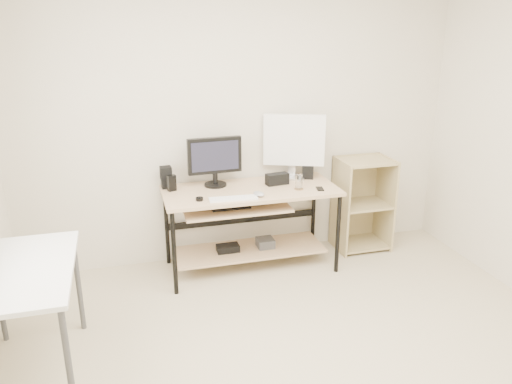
{
  "coord_description": "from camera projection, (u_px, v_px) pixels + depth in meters",
  "views": [
    {
      "loc": [
        -1.05,
        -2.28,
        2.11
      ],
      "look_at": [
        -0.05,
        1.3,
        0.84
      ],
      "focal_mm": 35.0,
      "sensor_mm": 36.0,
      "label": 1
    }
  ],
  "objects": [
    {
      "name": "volume_puck",
      "position": [
        199.0,
        199.0,
        4.01
      ],
      "size": [
        0.06,
        0.06,
        0.03
      ],
      "primitive_type": "cylinder",
      "rotation": [
        0.0,
        0.0,
        0.04
      ],
      "color": "black",
      "rests_on": "desk"
    },
    {
      "name": "mouse",
      "position": [
        259.0,
        194.0,
        4.11
      ],
      "size": [
        0.11,
        0.13,
        0.04
      ],
      "primitive_type": "ellipsoid",
      "rotation": [
        0.0,
        0.0,
        0.4
      ],
      "color": "#AAAAAF",
      "rests_on": "desk"
    },
    {
      "name": "keyboard",
      "position": [
        233.0,
        199.0,
        4.04
      ],
      "size": [
        0.4,
        0.14,
        0.01
      ],
      "primitive_type": "cube",
      "rotation": [
        0.0,
        0.0,
        -0.07
      ],
      "color": "white",
      "rests_on": "desk"
    },
    {
      "name": "coaster",
      "position": [
        299.0,
        189.0,
        4.28
      ],
      "size": [
        0.09,
        0.09,
        0.01
      ],
      "primitive_type": "cylinder",
      "rotation": [
        0.0,
        0.0,
        0.16
      ],
      "color": "olive",
      "rests_on": "desk"
    },
    {
      "name": "room",
      "position": [
        305.0,
        183.0,
        2.6
      ],
      "size": [
        4.01,
        4.01,
        2.62
      ],
      "color": "beige",
      "rests_on": "ground"
    },
    {
      "name": "desk",
      "position": [
        248.0,
        212.0,
        4.36
      ],
      "size": [
        1.5,
        0.65,
        0.75
      ],
      "color": "#CFAE83",
      "rests_on": "ground"
    },
    {
      "name": "white_imac",
      "position": [
        294.0,
        142.0,
        4.48
      ],
      "size": [
        0.53,
        0.25,
        0.59
      ],
      "rotation": [
        0.0,
        0.0,
        -0.37
      ],
      "color": "silver",
      "rests_on": "desk"
    },
    {
      "name": "center_speaker",
      "position": [
        277.0,
        179.0,
        4.4
      ],
      "size": [
        0.21,
        0.11,
        0.1
      ],
      "primitive_type": "cube",
      "rotation": [
        0.0,
        0.0,
        0.13
      ],
      "color": "black",
      "rests_on": "desk"
    },
    {
      "name": "audio_controller",
      "position": [
        172.0,
        183.0,
        4.22
      ],
      "size": [
        0.08,
        0.06,
        0.14
      ],
      "primitive_type": "cube",
      "rotation": [
        0.0,
        0.0,
        0.35
      ],
      "color": "black",
      "rests_on": "desk"
    },
    {
      "name": "drinking_glass",
      "position": [
        299.0,
        182.0,
        4.26
      ],
      "size": [
        0.07,
        0.07,
        0.12
      ],
      "primitive_type": "cylinder",
      "rotation": [
        0.0,
        0.0,
        0.16
      ],
      "color": "white",
      "rests_on": "coaster"
    },
    {
      "name": "smartphone",
      "position": [
        320.0,
        189.0,
        4.28
      ],
      "size": [
        0.08,
        0.11,
        0.01
      ],
      "primitive_type": "cube",
      "rotation": [
        0.0,
        0.0,
        -0.2
      ],
      "color": "black",
      "rests_on": "desk"
    },
    {
      "name": "speaker_left",
      "position": [
        166.0,
        177.0,
        4.29
      ],
      "size": [
        0.1,
        0.1,
        0.19
      ],
      "rotation": [
        0.0,
        0.0,
        0.05
      ],
      "color": "black",
      "rests_on": "desk"
    },
    {
      "name": "side_table",
      "position": [
        21.0,
        281.0,
        2.93
      ],
      "size": [
        0.6,
        1.0,
        0.75
      ],
      "color": "white",
      "rests_on": "ground"
    },
    {
      "name": "shelf_unit",
      "position": [
        361.0,
        203.0,
        4.83
      ],
      "size": [
        0.5,
        0.4,
        0.9
      ],
      "color": "tan",
      "rests_on": "ground"
    },
    {
      "name": "speaker_right",
      "position": [
        308.0,
        172.0,
        4.57
      ],
      "size": [
        0.13,
        0.13,
        0.12
      ],
      "primitive_type": "cube",
      "rotation": [
        0.0,
        0.0,
        -0.35
      ],
      "color": "black",
      "rests_on": "desk"
    },
    {
      "name": "black_monitor",
      "position": [
        215.0,
        159.0,
        4.3
      ],
      "size": [
        0.47,
        0.2,
        0.43
      ],
      "rotation": [
        0.0,
        0.0,
        0.05
      ],
      "color": "black",
      "rests_on": "desk"
    }
  ]
}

